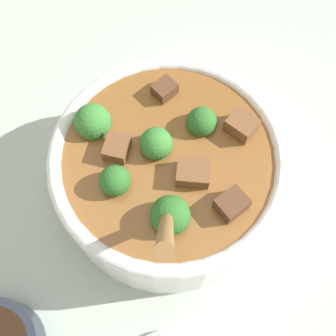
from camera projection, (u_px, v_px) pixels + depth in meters
The scene contains 2 objects.
ground_plane at pixel (168, 190), 0.54m from camera, with size 4.00×4.00×0.00m, color #ADBCAD.
stew_bowl at pixel (168, 171), 0.48m from camera, with size 0.27×0.26×0.27m.
Camera 1 is at (0.19, 0.02, 0.50)m, focal length 45.00 mm.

